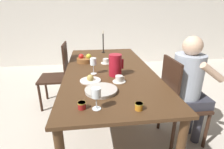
{
  "coord_description": "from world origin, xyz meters",
  "views": [
    {
      "loc": [
        -0.21,
        -2.04,
        1.43
      ],
      "look_at": [
        0.0,
        -0.33,
        0.77
      ],
      "focal_mm": 28.0,
      "sensor_mm": 36.0,
      "label": 1
    }
  ],
  "objects_px": {
    "fruit_bowl": "(85,59)",
    "red_pitcher": "(115,65)",
    "serving_tray": "(101,90)",
    "teacup_across": "(106,61)",
    "teacup_near_person": "(119,79)",
    "candlestick_tall": "(103,44)",
    "chair_person_side": "(178,99)",
    "person_seated": "(190,83)",
    "bread_plate": "(90,80)",
    "jam_jar_amber": "(82,105)",
    "wine_glass_water": "(93,62)",
    "chair_opposite": "(59,74)",
    "wine_glass_juice": "(96,94)",
    "jam_jar_red": "(139,106)"
  },
  "relations": [
    {
      "from": "fruit_bowl",
      "to": "red_pitcher",
      "type": "bearing_deg",
      "value": -58.96
    },
    {
      "from": "serving_tray",
      "to": "teacup_across",
      "type": "bearing_deg",
      "value": 81.97
    },
    {
      "from": "teacup_near_person",
      "to": "candlestick_tall",
      "type": "relative_size",
      "value": 0.36
    },
    {
      "from": "chair_person_side",
      "to": "person_seated",
      "type": "bearing_deg",
      "value": 81.79
    },
    {
      "from": "chair_person_side",
      "to": "bread_plate",
      "type": "xyz_separation_m",
      "value": [
        -0.93,
        0.11,
        0.23
      ]
    },
    {
      "from": "jam_jar_amber",
      "to": "fruit_bowl",
      "type": "height_order",
      "value": "fruit_bowl"
    },
    {
      "from": "person_seated",
      "to": "wine_glass_water",
      "type": "xyz_separation_m",
      "value": [
        -0.99,
        0.34,
        0.16
      ]
    },
    {
      "from": "chair_person_side",
      "to": "chair_opposite",
      "type": "xyz_separation_m",
      "value": [
        -1.41,
        0.96,
        0.0
      ]
    },
    {
      "from": "serving_tray",
      "to": "jam_jar_amber",
      "type": "xyz_separation_m",
      "value": [
        -0.16,
        -0.26,
        0.01
      ]
    },
    {
      "from": "jam_jar_amber",
      "to": "wine_glass_water",
      "type": "bearing_deg",
      "value": 81.67
    },
    {
      "from": "bread_plate",
      "to": "candlestick_tall",
      "type": "distance_m",
      "value": 1.24
    },
    {
      "from": "wine_glass_juice",
      "to": "jam_jar_amber",
      "type": "xyz_separation_m",
      "value": [
        -0.11,
        0.02,
        -0.1
      ]
    },
    {
      "from": "jam_jar_red",
      "to": "fruit_bowl",
      "type": "xyz_separation_m",
      "value": [
        -0.42,
        1.29,
        0.01
      ]
    },
    {
      "from": "wine_glass_water",
      "to": "candlestick_tall",
      "type": "xyz_separation_m",
      "value": [
        0.19,
        1.0,
        0.01
      ]
    },
    {
      "from": "wine_glass_water",
      "to": "serving_tray",
      "type": "height_order",
      "value": "wine_glass_water"
    },
    {
      "from": "person_seated",
      "to": "wine_glass_juice",
      "type": "height_order",
      "value": "person_seated"
    },
    {
      "from": "chair_person_side",
      "to": "fruit_bowl",
      "type": "distance_m",
      "value": 1.31
    },
    {
      "from": "chair_person_side",
      "to": "jam_jar_amber",
      "type": "height_order",
      "value": "chair_person_side"
    },
    {
      "from": "chair_opposite",
      "to": "person_seated",
      "type": "bearing_deg",
      "value": -123.06
    },
    {
      "from": "teacup_across",
      "to": "bread_plate",
      "type": "distance_m",
      "value": 0.63
    },
    {
      "from": "serving_tray",
      "to": "wine_glass_juice",
      "type": "bearing_deg",
      "value": -100.57
    },
    {
      "from": "person_seated",
      "to": "wine_glass_water",
      "type": "relative_size",
      "value": 6.35
    },
    {
      "from": "bread_plate",
      "to": "person_seated",
      "type": "bearing_deg",
      "value": -7.07
    },
    {
      "from": "wine_glass_water",
      "to": "jam_jar_amber",
      "type": "bearing_deg",
      "value": -98.33
    },
    {
      "from": "wine_glass_water",
      "to": "jam_jar_amber",
      "type": "xyz_separation_m",
      "value": [
        -0.11,
        -0.73,
        -0.11
      ]
    },
    {
      "from": "fruit_bowl",
      "to": "person_seated",
      "type": "bearing_deg",
      "value": -37.18
    },
    {
      "from": "red_pitcher",
      "to": "wine_glass_water",
      "type": "relative_size",
      "value": 1.29
    },
    {
      "from": "teacup_across",
      "to": "bread_plate",
      "type": "height_order",
      "value": "bread_plate"
    },
    {
      "from": "wine_glass_juice",
      "to": "teacup_across",
      "type": "relative_size",
      "value": 1.29
    },
    {
      "from": "red_pitcher",
      "to": "jam_jar_amber",
      "type": "bearing_deg",
      "value": -117.86
    },
    {
      "from": "teacup_near_person",
      "to": "jam_jar_amber",
      "type": "relative_size",
      "value": 2.17
    },
    {
      "from": "jam_jar_red",
      "to": "candlestick_tall",
      "type": "relative_size",
      "value": 0.17
    },
    {
      "from": "person_seated",
      "to": "teacup_across",
      "type": "relative_size",
      "value": 8.89
    },
    {
      "from": "teacup_across",
      "to": "person_seated",
      "type": "bearing_deg",
      "value": -41.75
    },
    {
      "from": "jam_jar_red",
      "to": "red_pitcher",
      "type": "bearing_deg",
      "value": 95.87
    },
    {
      "from": "chair_opposite",
      "to": "candlestick_tall",
      "type": "xyz_separation_m",
      "value": [
        0.71,
        0.36,
        0.36
      ]
    },
    {
      "from": "chair_opposite",
      "to": "teacup_across",
      "type": "height_order",
      "value": "chair_opposite"
    },
    {
      "from": "chair_person_side",
      "to": "serving_tray",
      "type": "height_order",
      "value": "chair_person_side"
    },
    {
      "from": "serving_tray",
      "to": "bread_plate",
      "type": "xyz_separation_m",
      "value": [
        -0.09,
        0.26,
        0.0
      ]
    },
    {
      "from": "serving_tray",
      "to": "chair_person_side",
      "type": "bearing_deg",
      "value": 9.89
    },
    {
      "from": "teacup_across",
      "to": "jam_jar_red",
      "type": "xyz_separation_m",
      "value": [
        0.14,
        -1.19,
        0.0
      ]
    },
    {
      "from": "jam_jar_amber",
      "to": "chair_person_side",
      "type": "bearing_deg",
      "value": 22.21
    },
    {
      "from": "wine_glass_juice",
      "to": "bread_plate",
      "type": "xyz_separation_m",
      "value": [
        -0.04,
        0.54,
        -0.11
      ]
    },
    {
      "from": "person_seated",
      "to": "jam_jar_amber",
      "type": "bearing_deg",
      "value": -70.11
    },
    {
      "from": "teacup_near_person",
      "to": "serving_tray",
      "type": "relative_size",
      "value": 0.45
    },
    {
      "from": "red_pitcher",
      "to": "wine_glass_juice",
      "type": "bearing_deg",
      "value": -109.4
    },
    {
      "from": "serving_tray",
      "to": "bread_plate",
      "type": "distance_m",
      "value": 0.28
    },
    {
      "from": "jam_jar_amber",
      "to": "jam_jar_red",
      "type": "bearing_deg",
      "value": -9.05
    },
    {
      "from": "person_seated",
      "to": "jam_jar_amber",
      "type": "relative_size",
      "value": 19.25
    },
    {
      "from": "chair_opposite",
      "to": "jam_jar_amber",
      "type": "relative_size",
      "value": 15.6
    }
  ]
}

